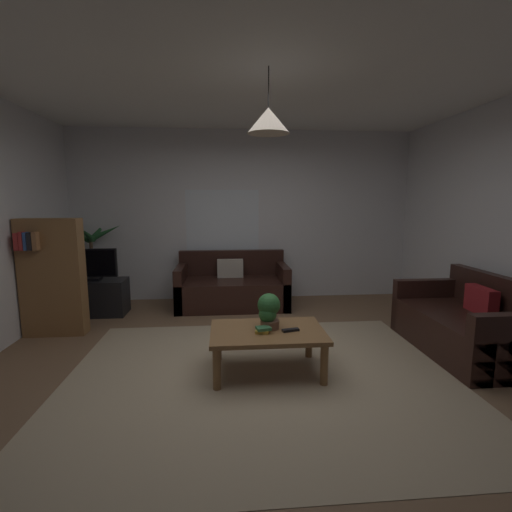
{
  "coord_description": "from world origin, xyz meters",
  "views": [
    {
      "loc": [
        -0.31,
        -3.31,
        1.6
      ],
      "look_at": [
        0.0,
        0.3,
        1.05
      ],
      "focal_mm": 25.57,
      "sensor_mm": 36.0,
      "label": 1
    }
  ],
  "objects_px": {
    "coffee_table": "(267,336)",
    "bookshelf_corner": "(52,276)",
    "couch_right_side": "(466,327)",
    "book_on_table_0": "(262,331)",
    "tv_stand": "(94,297)",
    "potted_palm_corner": "(93,268)",
    "tv": "(91,264)",
    "couch_under_window": "(232,289)",
    "book_on_table_1": "(263,328)",
    "potted_plant_on_table": "(269,310)",
    "remote_on_table_0": "(291,330)",
    "pendant_lamp": "(268,120)"
  },
  "relations": [
    {
      "from": "couch_under_window",
      "to": "tv_stand",
      "type": "bearing_deg",
      "value": -172.42
    },
    {
      "from": "pendant_lamp",
      "to": "tv",
      "type": "bearing_deg",
      "value": 139.19
    },
    {
      "from": "potted_plant_on_table",
      "to": "bookshelf_corner",
      "type": "xyz_separation_m",
      "value": [
        -2.45,
        1.13,
        0.13
      ]
    },
    {
      "from": "couch_right_side",
      "to": "pendant_lamp",
      "type": "bearing_deg",
      "value": -82.58
    },
    {
      "from": "book_on_table_0",
      "to": "tv",
      "type": "bearing_deg",
      "value": 137.55
    },
    {
      "from": "tv",
      "to": "potted_palm_corner",
      "type": "height_order",
      "value": "potted_palm_corner"
    },
    {
      "from": "book_on_table_1",
      "to": "potted_plant_on_table",
      "type": "xyz_separation_m",
      "value": [
        0.06,
        0.13,
        0.13
      ]
    },
    {
      "from": "potted_plant_on_table",
      "to": "pendant_lamp",
      "type": "height_order",
      "value": "pendant_lamp"
    },
    {
      "from": "couch_under_window",
      "to": "book_on_table_0",
      "type": "distance_m",
      "value": 2.3
    },
    {
      "from": "book_on_table_1",
      "to": "book_on_table_0",
      "type": "bearing_deg",
      "value": 141.05
    },
    {
      "from": "potted_palm_corner",
      "to": "pendant_lamp",
      "type": "distance_m",
      "value": 3.86
    },
    {
      "from": "couch_under_window",
      "to": "book_on_table_1",
      "type": "distance_m",
      "value": 2.31
    },
    {
      "from": "tv_stand",
      "to": "potted_palm_corner",
      "type": "bearing_deg",
      "value": 108.24
    },
    {
      "from": "book_on_table_1",
      "to": "remote_on_table_0",
      "type": "relative_size",
      "value": 0.79
    },
    {
      "from": "couch_under_window",
      "to": "remote_on_table_0",
      "type": "xyz_separation_m",
      "value": [
        0.49,
        -2.27,
        0.15
      ]
    },
    {
      "from": "tv",
      "to": "pendant_lamp",
      "type": "height_order",
      "value": "pendant_lamp"
    },
    {
      "from": "coffee_table",
      "to": "potted_plant_on_table",
      "type": "xyz_separation_m",
      "value": [
        0.02,
        0.06,
        0.23
      ]
    },
    {
      "from": "remote_on_table_0",
      "to": "potted_plant_on_table",
      "type": "bearing_deg",
      "value": 46.51
    },
    {
      "from": "couch_right_side",
      "to": "book_on_table_0",
      "type": "bearing_deg",
      "value": -81.11
    },
    {
      "from": "potted_plant_on_table",
      "to": "bookshelf_corner",
      "type": "relative_size",
      "value": 0.23
    },
    {
      "from": "couch_right_side",
      "to": "tv",
      "type": "height_order",
      "value": "tv"
    },
    {
      "from": "couch_right_side",
      "to": "tv",
      "type": "bearing_deg",
      "value": -110.61
    },
    {
      "from": "coffee_table",
      "to": "bookshelf_corner",
      "type": "relative_size",
      "value": 0.75
    },
    {
      "from": "couch_under_window",
      "to": "potted_palm_corner",
      "type": "height_order",
      "value": "potted_palm_corner"
    },
    {
      "from": "book_on_table_0",
      "to": "remote_on_table_0",
      "type": "height_order",
      "value": "book_on_table_0"
    },
    {
      "from": "couch_right_side",
      "to": "book_on_table_0",
      "type": "height_order",
      "value": "couch_right_side"
    },
    {
      "from": "pendant_lamp",
      "to": "potted_plant_on_table",
      "type": "bearing_deg",
      "value": 73.17
    },
    {
      "from": "tv_stand",
      "to": "potted_plant_on_table",
      "type": "bearing_deg",
      "value": -40.0
    },
    {
      "from": "remote_on_table_0",
      "to": "bookshelf_corner",
      "type": "height_order",
      "value": "bookshelf_corner"
    },
    {
      "from": "couch_under_window",
      "to": "bookshelf_corner",
      "type": "distance_m",
      "value": 2.43
    },
    {
      "from": "tv_stand",
      "to": "pendant_lamp",
      "type": "relative_size",
      "value": 1.65
    },
    {
      "from": "tv_stand",
      "to": "bookshelf_corner",
      "type": "bearing_deg",
      "value": -103.65
    },
    {
      "from": "tv_stand",
      "to": "pendant_lamp",
      "type": "xyz_separation_m",
      "value": [
        2.24,
        -1.96,
        2.03
      ]
    },
    {
      "from": "bookshelf_corner",
      "to": "potted_plant_on_table",
      "type": "bearing_deg",
      "value": -24.86
    },
    {
      "from": "book_on_table_0",
      "to": "book_on_table_1",
      "type": "distance_m",
      "value": 0.03
    },
    {
      "from": "couch_under_window",
      "to": "pendant_lamp",
      "type": "bearing_deg",
      "value": -82.9
    },
    {
      "from": "tv",
      "to": "potted_palm_corner",
      "type": "relative_size",
      "value": 0.53
    },
    {
      "from": "book_on_table_1",
      "to": "tv",
      "type": "relative_size",
      "value": 0.18
    },
    {
      "from": "couch_right_side",
      "to": "coffee_table",
      "type": "height_order",
      "value": "couch_right_side"
    },
    {
      "from": "tv_stand",
      "to": "potted_palm_corner",
      "type": "relative_size",
      "value": 0.68
    },
    {
      "from": "coffee_table",
      "to": "tv_stand",
      "type": "bearing_deg",
      "value": 138.88
    },
    {
      "from": "couch_under_window",
      "to": "book_on_table_1",
      "type": "height_order",
      "value": "couch_under_window"
    },
    {
      "from": "tv",
      "to": "book_on_table_0",
      "type": "bearing_deg",
      "value": -42.45
    },
    {
      "from": "book_on_table_1",
      "to": "tv_stand",
      "type": "distance_m",
      "value": 3.0
    },
    {
      "from": "tv_stand",
      "to": "potted_palm_corner",
      "type": "height_order",
      "value": "potted_palm_corner"
    },
    {
      "from": "bookshelf_corner",
      "to": "pendant_lamp",
      "type": "xyz_separation_m",
      "value": [
        2.43,
        -1.19,
        1.56
      ]
    },
    {
      "from": "tv_stand",
      "to": "potted_palm_corner",
      "type": "xyz_separation_m",
      "value": [
        -0.17,
        0.52,
        0.33
      ]
    },
    {
      "from": "bookshelf_corner",
      "to": "tv",
      "type": "bearing_deg",
      "value": 75.97
    },
    {
      "from": "couch_under_window",
      "to": "potted_palm_corner",
      "type": "relative_size",
      "value": 1.25
    },
    {
      "from": "tv_stand",
      "to": "pendant_lamp",
      "type": "bearing_deg",
      "value": -41.12
    }
  ]
}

